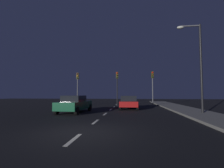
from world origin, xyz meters
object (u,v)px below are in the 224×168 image
traffic_signal_left (78,83)px  traffic_signal_center (117,82)px  car_stopped_ahead (129,102)px  car_adjacent_lane (75,104)px  street_lamp_right (197,60)px  traffic_signal_right (153,82)px

traffic_signal_left → traffic_signal_center: 5.65m
traffic_signal_left → car_stopped_ahead: traffic_signal_left is taller
car_stopped_ahead → traffic_signal_center: bearing=109.8°
car_adjacent_lane → car_stopped_ahead: bearing=40.6°
street_lamp_right → traffic_signal_center: bearing=129.8°
car_stopped_ahead → car_adjacent_lane: (-4.71, -4.03, 0.04)m
traffic_signal_right → car_stopped_ahead: (-3.21, -4.43, -2.56)m
traffic_signal_left → traffic_signal_center: (5.65, 0.00, 0.03)m
traffic_signal_right → traffic_signal_center: bearing=-180.0°
traffic_signal_center → traffic_signal_right: bearing=0.0°
traffic_signal_left → traffic_signal_right: size_ratio=0.99×
traffic_signal_right → street_lamp_right: size_ratio=0.64×
car_stopped_ahead → car_adjacent_lane: size_ratio=0.87×
traffic_signal_center → car_stopped_ahead: 5.36m
car_stopped_ahead → street_lamp_right: street_lamp_right is taller
traffic_signal_center → traffic_signal_right: traffic_signal_right is taller
traffic_signal_left → traffic_signal_center: size_ratio=0.99×
traffic_signal_left → car_adjacent_lane: traffic_signal_left is taller
traffic_signal_center → traffic_signal_right: (4.81, 0.00, 0.00)m
traffic_signal_left → traffic_signal_center: bearing=0.0°
traffic_signal_left → street_lamp_right: size_ratio=0.63×
car_adjacent_lane → street_lamp_right: street_lamp_right is taller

